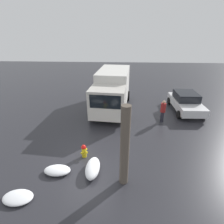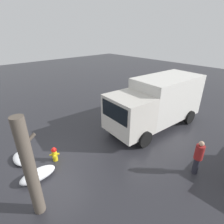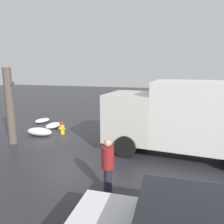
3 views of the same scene
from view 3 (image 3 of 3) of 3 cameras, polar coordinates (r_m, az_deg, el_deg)
ground_plane at (r=12.52m, az=-12.79°, el=-5.60°), size 60.00×60.00×0.00m
fire_hydrant at (r=12.42m, az=-12.88°, el=-3.94°), size 0.43×0.36×0.73m
tree_trunk at (r=11.37m, az=-25.12°, el=1.35°), size 0.58×0.38×3.64m
delivery_truck at (r=9.50m, az=19.14°, el=-0.99°), size 6.69×3.14×3.09m
pedestrian at (r=6.44m, az=-1.11°, el=-13.49°), size 0.36×0.36×1.64m
snow_pile_by_hydrant at (r=13.93m, az=-15.10°, el=-3.39°), size 0.73×1.23×0.27m
snow_pile_curbside at (r=15.60m, az=-17.75°, el=-2.10°), size 0.78×1.20×0.20m
snow_pile_by_tree at (r=12.51m, az=-18.41°, el=-4.90°), size 1.46×0.66×0.43m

